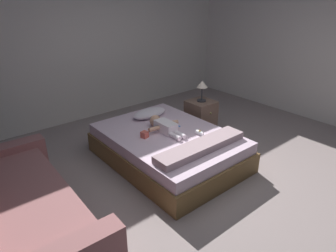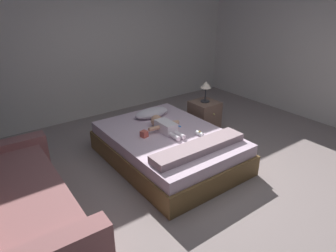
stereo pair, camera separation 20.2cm
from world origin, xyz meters
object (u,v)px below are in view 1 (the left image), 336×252
(couch, at_px, (8,214))
(toy_block, at_px, (145,135))
(lamp, at_px, (202,86))
(baby_bottle, at_px, (200,133))
(toothbrush, at_px, (176,125))
(baby, at_px, (164,126))
(bed, at_px, (168,147))
(nightstand, at_px, (201,116))
(pillow, at_px, (150,113))

(couch, xyz_separation_m, toy_block, (1.73, 0.23, 0.19))
(toy_block, bearing_deg, lamp, 13.39)
(baby_bottle, bearing_deg, toothbrush, 96.19)
(baby, xyz_separation_m, couch, (-2.05, -0.24, -0.22))
(lamp, relative_size, baby_bottle, 3.02)
(lamp, bearing_deg, toy_block, -166.61)
(bed, relative_size, nightstand, 3.77)
(baby, bearing_deg, nightstand, 16.86)
(baby, distance_m, toothbrush, 0.24)
(lamp, xyz_separation_m, toy_block, (-1.37, -0.33, -0.31))
(bed, xyz_separation_m, baby, (0.00, 0.10, 0.29))
(toothbrush, distance_m, couch, 2.31)
(pillow, relative_size, baby, 0.85)
(bed, height_order, couch, couch)
(lamp, bearing_deg, couch, -169.84)
(toy_block, distance_m, baby_bottle, 0.73)
(bed, height_order, baby, baby)
(pillow, height_order, toy_block, pillow)
(bed, relative_size, toothbrush, 13.26)
(baby_bottle, bearing_deg, toy_block, 146.36)
(bed, distance_m, baby_bottle, 0.49)
(pillow, xyz_separation_m, toothbrush, (0.10, -0.48, -0.05))
(bed, relative_size, toy_block, 20.13)
(nightstand, xyz_separation_m, lamp, (0.00, 0.00, 0.51))
(baby, height_order, nightstand, baby)
(couch, bearing_deg, bed, 3.96)
(toothbrush, distance_m, toy_block, 0.56)
(couch, bearing_deg, lamp, 10.16)
(bed, xyz_separation_m, baby_bottle, (0.28, -0.31, 0.25))
(lamp, distance_m, baby_bottle, 1.11)
(lamp, height_order, baby_bottle, lamp)
(pillow, relative_size, lamp, 1.59)
(couch, bearing_deg, pillow, 18.71)
(toy_block, bearing_deg, nightstand, 13.39)
(couch, relative_size, toy_block, 21.82)
(pillow, height_order, baby, baby)
(baby, bearing_deg, toothbrush, 5.31)
(nightstand, height_order, baby_bottle, nightstand)
(pillow, bearing_deg, couch, -161.29)
(bed, relative_size, baby_bottle, 17.36)
(nightstand, relative_size, toy_block, 5.34)
(toy_block, xyz_separation_m, baby_bottle, (0.60, -0.40, -0.01))
(couch, height_order, toy_block, couch)
(baby, bearing_deg, toy_block, -178.43)
(baby_bottle, bearing_deg, bed, 131.96)
(bed, height_order, nightstand, nightstand)
(pillow, xyz_separation_m, toy_block, (-0.46, -0.51, -0.02))
(pillow, distance_m, nightstand, 0.96)
(baby, height_order, baby_bottle, baby)
(bed, relative_size, pillow, 3.60)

